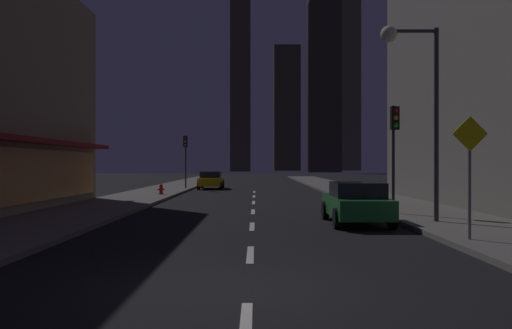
% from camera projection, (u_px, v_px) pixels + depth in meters
% --- Properties ---
extents(ground_plane, '(78.00, 136.00, 0.10)m').
position_uv_depth(ground_plane, '(257.00, 191.00, 40.50)').
color(ground_plane, black).
extents(sidewalk_right, '(4.00, 76.00, 0.15)m').
position_uv_depth(sidewalk_right, '(345.00, 189.00, 40.47)').
color(sidewalk_right, '#605E59').
rests_on(sidewalk_right, ground).
extents(sidewalk_left, '(4.00, 76.00, 0.15)m').
position_uv_depth(sidewalk_left, '(168.00, 189.00, 40.53)').
color(sidewalk_left, '#605E59').
rests_on(sidewalk_left, ground).
extents(lane_marking_center, '(0.16, 33.40, 0.01)m').
position_uv_depth(lane_marking_center, '(255.00, 212.00, 22.10)').
color(lane_marking_center, silver).
rests_on(lane_marking_center, ground).
extents(skyscraper_distant_tall, '(5.42, 5.31, 62.24)m').
position_uv_depth(skyscraper_distant_tall, '(243.00, 57.00, 138.74)').
color(skyscraper_distant_tall, '#423F31').
rests_on(skyscraper_distant_tall, ground).
extents(skyscraper_distant_mid, '(7.84, 7.75, 37.31)m').
position_uv_depth(skyscraper_distant_mid, '(289.00, 109.00, 154.29)').
color(skyscraper_distant_mid, '#3A382C').
rests_on(skyscraper_distant_mid, ground).
extents(skyscraper_distant_short, '(7.92, 6.57, 70.47)m').
position_uv_depth(skyscraper_distant_short, '(326.00, 30.00, 126.08)').
color(skyscraper_distant_short, '#2F2D23').
rests_on(skyscraper_distant_short, ground).
extents(skyscraper_distant_slender, '(8.24, 6.57, 66.85)m').
position_uv_depth(skyscraper_distant_slender, '(348.00, 62.00, 156.87)').
color(skyscraper_distant_slender, brown).
rests_on(skyscraper_distant_slender, ground).
extents(car_parked_near, '(1.98, 4.24, 1.45)m').
position_uv_depth(car_parked_near, '(359.00, 203.00, 17.64)').
color(car_parked_near, '#1E722D').
rests_on(car_parked_near, ground).
extents(car_parked_far, '(1.98, 4.24, 1.45)m').
position_uv_depth(car_parked_far, '(213.00, 180.00, 42.35)').
color(car_parked_far, gold).
rests_on(car_parked_far, ground).
extents(fire_hydrant_far_left, '(0.42, 0.30, 0.65)m').
position_uv_depth(fire_hydrant_far_left, '(163.00, 189.00, 32.43)').
color(fire_hydrant_far_left, red).
rests_on(fire_hydrant_far_left, sidewalk_left).
extents(traffic_light_near_right, '(0.32, 0.48, 4.20)m').
position_uv_depth(traffic_light_near_right, '(397.00, 135.00, 19.80)').
color(traffic_light_near_right, '#2D2D2D').
rests_on(traffic_light_near_right, sidewalk_right).
extents(traffic_light_far_left, '(0.32, 0.48, 4.20)m').
position_uv_depth(traffic_light_far_left, '(188.00, 150.00, 40.76)').
color(traffic_light_far_left, '#2D2D2D').
rests_on(traffic_light_far_left, sidewalk_left).
extents(street_lamp_right, '(1.96, 0.56, 6.58)m').
position_uv_depth(street_lamp_right, '(414.00, 75.00, 17.15)').
color(street_lamp_right, '#38383D').
rests_on(street_lamp_right, sidewalk_right).
extents(pedestrian_crossing_sign, '(0.91, 0.08, 3.15)m').
position_uv_depth(pedestrian_crossing_sign, '(472.00, 166.00, 13.04)').
color(pedestrian_crossing_sign, slate).
rests_on(pedestrian_crossing_sign, sidewalk_right).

